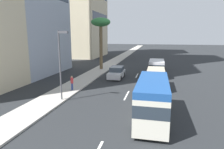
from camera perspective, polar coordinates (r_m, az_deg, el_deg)
name	(u,v)px	position (r m, az deg, el deg)	size (l,w,h in m)	color
ground_plane	(140,71)	(35.05, 7.86, 1.10)	(198.00, 198.00, 0.00)	#26282B
sidewalk_right	(102,69)	(36.25, -2.93, 1.65)	(162.00, 2.99, 0.15)	#B2ADA3
lane_stripe_mid	(127,95)	(20.74, 4.20, -5.94)	(3.20, 0.16, 0.01)	silver
lane_stripe_far	(137,76)	(30.78, 7.14, -0.29)	(3.20, 0.16, 0.01)	silver
car_lead	(159,66)	(36.49, 13.13, 2.48)	(4.60, 1.90, 1.55)	black
minibus_second	(152,98)	(14.78, 11.47, -6.66)	(6.82, 2.26, 3.00)	silver
van_third	(156,67)	(30.05, 12.57, 1.97)	(4.65, 2.23, 2.48)	silver
car_fourth	(117,73)	(28.69, 1.32, 0.51)	(4.43, 1.92, 1.64)	silver
van_fifth	(156,78)	(23.55, 12.34, -0.87)	(4.68, 2.11, 2.24)	beige
pedestrian_near_lamp	(72,82)	(22.36, -11.36, -2.20)	(0.39, 0.38, 1.57)	navy
palm_tree	(101,25)	(35.26, -3.22, 13.86)	(3.33, 3.33, 8.85)	brown
street_lamp	(61,58)	(18.70, -14.39, 4.70)	(0.24, 0.97, 6.35)	#4C4C51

